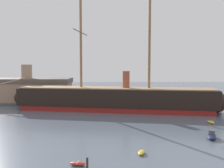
% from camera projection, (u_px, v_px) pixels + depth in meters
% --- Properties ---
extents(tall_ship, '(74.19, 20.98, 35.96)m').
position_uv_depth(tall_ship, '(114.00, 99.00, 76.62)').
color(tall_ship, maroon).
rests_on(tall_ship, ground).
extents(dinghy_foreground_left, '(2.42, 1.45, 0.53)m').
position_uv_depth(dinghy_foreground_left, '(78.00, 164.00, 34.11)').
color(dinghy_foreground_left, '#B22D28').
rests_on(dinghy_foreground_left, ground).
extents(dinghy_near_centre, '(1.64, 2.49, 0.54)m').
position_uv_depth(dinghy_near_centre, '(141.00, 152.00, 38.56)').
color(dinghy_near_centre, gold).
rests_on(dinghy_near_centre, ground).
extents(motorboat_mid_right, '(3.35, 4.31, 1.68)m').
position_uv_depth(motorboat_mid_right, '(212.00, 136.00, 46.77)').
color(motorboat_mid_right, '#1E284C').
rests_on(motorboat_mid_right, ground).
extents(dinghy_alongside_stern, '(1.42, 2.79, 0.64)m').
position_uv_depth(dinghy_alongside_stern, '(211.00, 122.00, 59.48)').
color(dinghy_alongside_stern, gold).
rests_on(dinghy_alongside_stern, ground).
extents(motorboat_far_right, '(4.77, 3.22, 1.85)m').
position_uv_depth(motorboat_far_right, '(217.00, 111.00, 73.10)').
color(motorboat_far_right, silver).
rests_on(motorboat_far_right, ground).
extents(sailboat_distant_centre, '(3.52, 1.57, 4.42)m').
position_uv_depth(sailboat_distant_centre, '(120.00, 104.00, 87.27)').
color(sailboat_distant_centre, '#B22D28').
rests_on(sailboat_distant_centre, ground).
extents(mooring_piling_nearest, '(0.29, 0.29, 2.29)m').
position_uv_depth(mooring_piling_nearest, '(87.00, 166.00, 31.08)').
color(mooring_piling_nearest, '#382B1E').
rests_on(mooring_piling_nearest, ground).
extents(dockside_warehouse_left, '(42.11, 17.33, 14.86)m').
position_uv_depth(dockside_warehouse_left, '(21.00, 90.00, 94.95)').
color(dockside_warehouse_left, '#565659').
rests_on(dockside_warehouse_left, ground).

